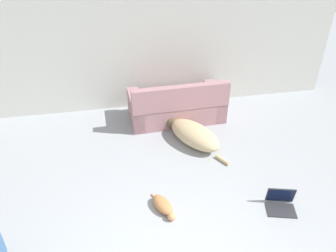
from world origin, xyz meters
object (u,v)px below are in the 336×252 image
object	(u,v)px
dog	(191,133)
laptop_open	(281,201)
cat	(163,206)
couch	(177,107)

from	to	relation	value
dog	laptop_open	distance (m)	1.79
dog	cat	bearing A→B (deg)	124.73
cat	laptop_open	distance (m)	1.49
couch	cat	distance (m)	2.22
couch	cat	xyz separation A→B (m)	(-0.62, -2.12, -0.19)
dog	cat	distance (m)	1.58
laptop_open	couch	bearing A→B (deg)	125.49
couch	dog	xyz separation A→B (m)	(0.09, -0.72, -0.10)
dog	couch	bearing A→B (deg)	-20.97
couch	laptop_open	size ratio (longest dim) A/B	4.08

